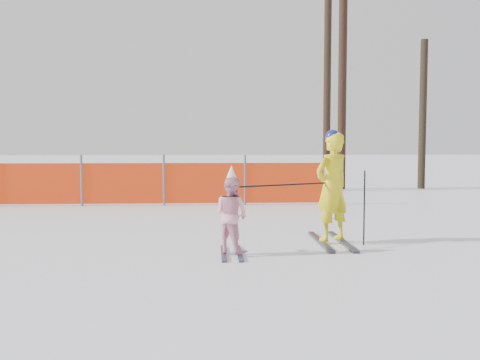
% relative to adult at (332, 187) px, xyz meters
% --- Properties ---
extents(ground, '(120.00, 120.00, 0.00)m').
position_rel_adult_xyz_m(ground, '(-1.43, -0.78, -0.87)').
color(ground, white).
rests_on(ground, ground).
extents(adult, '(0.73, 1.67, 1.75)m').
position_rel_adult_xyz_m(adult, '(0.00, 0.00, 0.00)').
color(adult, black).
rests_on(adult, ground).
extents(child, '(0.65, 1.05, 1.24)m').
position_rel_adult_xyz_m(child, '(-1.57, -0.78, -0.30)').
color(child, black).
rests_on(child, ground).
extents(ski_poles, '(1.93, 0.69, 1.13)m').
position_rel_adult_xyz_m(ski_poles, '(-0.26, -0.31, -0.09)').
color(ski_poles, black).
rests_on(ski_poles, ground).
extents(safety_fence, '(14.25, 0.06, 1.25)m').
position_rel_adult_xyz_m(safety_fence, '(-5.93, 5.09, -0.31)').
color(safety_fence, '#595960').
rests_on(safety_fence, ground).
extents(tree_trunks, '(3.63, 0.91, 7.38)m').
position_rel_adult_xyz_m(tree_trunks, '(2.91, 9.32, 2.45)').
color(tree_trunks, black).
rests_on(tree_trunks, ground).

